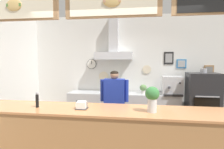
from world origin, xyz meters
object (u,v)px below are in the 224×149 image
potted_rosemary (143,88)px  pepper_grinder (37,100)px  napkin_holder (82,105)px  potted_thyme (116,87)px  pizza_oven (202,104)px  espresso_machine (172,86)px  shop_worker (114,107)px  basil_vase (152,98)px

potted_rosemary → pepper_grinder: bearing=-122.8°
napkin_holder → potted_rosemary: bearing=69.9°
potted_thyme → pepper_grinder: pepper_grinder is taller
pizza_oven → potted_thyme: bearing=172.0°
pizza_oven → espresso_machine: bearing=159.9°
shop_worker → potted_thyme: (-0.14, 1.19, 0.23)m
napkin_holder → basil_vase: bearing=-1.8°
pizza_oven → potted_thyme: (-2.06, 0.29, 0.32)m
potted_thyme → basil_vase: basil_vase is taller
napkin_holder → basil_vase: (0.98, -0.03, 0.14)m
espresso_machine → potted_rosemary: bearing=176.1°
espresso_machine → basil_vase: bearing=-104.0°
potted_thyme → napkin_holder: napkin_holder is taller
pizza_oven → napkin_holder: size_ratio=9.51×
pizza_oven → potted_thyme: pizza_oven is taller
potted_thyme → potted_rosemary: bearing=-0.4°
pepper_grinder → potted_rosemary: bearing=57.2°
espresso_machine → basil_vase: 2.43m
espresso_machine → pepper_grinder: bearing=-133.7°
pizza_oven → potted_rosemary: (-1.35, 0.29, 0.30)m
shop_worker → basil_vase: size_ratio=4.48×
potted_thyme → napkin_holder: bearing=-93.9°
basil_vase → potted_thyme: bearing=108.9°
shop_worker → potted_rosemary: shop_worker is taller
basil_vase → espresso_machine: bearing=76.0°
pizza_oven → basil_vase: 2.51m
shop_worker → espresso_machine: bearing=-140.4°
shop_worker → basil_vase: 1.47m
napkin_holder → pizza_oven: bearing=43.2°
pizza_oven → shop_worker: pizza_oven is taller
pizza_oven → pepper_grinder: bearing=-143.9°
shop_worker → espresso_machine: size_ratio=3.19×
pepper_grinder → napkin_holder: 0.68m
potted_thyme → espresso_machine: bearing=-2.2°
pepper_grinder → shop_worker: bearing=51.3°
potted_rosemary → napkin_holder: (-0.87, -2.37, 0.08)m
pizza_oven → espresso_machine: pizza_oven is taller
potted_rosemary → espresso_machine: bearing=-3.9°
espresso_machine → basil_vase: size_ratio=1.41×
shop_worker → potted_rosemary: size_ratio=6.79×
espresso_machine → shop_worker: bearing=-138.3°
shop_worker → napkin_holder: bearing=73.8°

